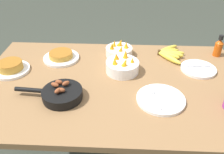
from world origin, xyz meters
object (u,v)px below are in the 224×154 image
at_px(frittata_plate_center, 61,56).
at_px(hot_sauce_bottle, 219,47).
at_px(banana_bunch, 169,53).
at_px(empty_plate_near_front, 161,99).
at_px(fruit_bowl_citrus, 119,51).
at_px(fruit_bowl_mango, 122,66).
at_px(skillet, 61,94).
at_px(empty_plate_far_left, 198,69).
at_px(frittata_plate_side, 11,67).

height_order(frittata_plate_center, hot_sauce_bottle, hot_sauce_bottle).
bearing_deg(banana_bunch, hot_sauce_bottle, 3.72).
distance_m(empty_plate_near_front, fruit_bowl_citrus, 0.52).
distance_m(fruit_bowl_citrus, hot_sauce_bottle, 0.66).
bearing_deg(fruit_bowl_mango, fruit_bowl_citrus, 97.00).
bearing_deg(fruit_bowl_mango, skillet, -139.11).
distance_m(skillet, empty_plate_far_left, 0.84).
bearing_deg(fruit_bowl_citrus, fruit_bowl_mango, -83.00).
relative_size(fruit_bowl_citrus, hot_sauce_bottle, 1.20).
bearing_deg(frittata_plate_center, empty_plate_near_front, -33.31).
bearing_deg(fruit_bowl_mango, banana_bunch, 33.81).
bearing_deg(hot_sauce_bottle, empty_plate_far_left, -131.32).
relative_size(frittata_plate_side, fruit_bowl_citrus, 1.23).
height_order(frittata_plate_center, frittata_plate_side, frittata_plate_side).
height_order(skillet, fruit_bowl_mango, fruit_bowl_mango).
xyz_separation_m(skillet, frittata_plate_center, (-0.09, 0.40, -0.01)).
xyz_separation_m(skillet, fruit_bowl_citrus, (0.29, 0.47, 0.01)).
xyz_separation_m(empty_plate_far_left, fruit_bowl_citrus, (-0.49, 0.16, 0.03)).
distance_m(frittata_plate_center, frittata_plate_side, 0.32).
bearing_deg(fruit_bowl_citrus, banana_bunch, 1.43).
height_order(banana_bunch, frittata_plate_side, frittata_plate_side).
bearing_deg(frittata_plate_side, banana_bunch, 13.59).
distance_m(frittata_plate_side, fruit_bowl_citrus, 0.69).
bearing_deg(fruit_bowl_citrus, hot_sauce_bottle, 2.55).
height_order(skillet, frittata_plate_center, skillet).
relative_size(frittata_plate_center, empty_plate_near_front, 0.93).
distance_m(frittata_plate_center, hot_sauce_bottle, 1.05).
height_order(banana_bunch, hot_sauce_bottle, hot_sauce_bottle).
relative_size(empty_plate_far_left, fruit_bowl_citrus, 1.20).
bearing_deg(empty_plate_far_left, hot_sauce_bottle, 48.68).
bearing_deg(frittata_plate_side, hot_sauce_bottle, 11.21).
xyz_separation_m(banana_bunch, fruit_bowl_citrus, (-0.34, -0.01, 0.02)).
relative_size(skillet, fruit_bowl_mango, 1.80).
bearing_deg(hot_sauce_bottle, frittata_plate_center, -174.58).
distance_m(skillet, empty_plate_near_front, 0.51).
bearing_deg(skillet, empty_plate_near_front, -175.00).
distance_m(frittata_plate_center, empty_plate_far_left, 0.88).
bearing_deg(hot_sauce_bottle, fruit_bowl_citrus, -177.45).
bearing_deg(frittata_plate_side, skillet, -33.60).
relative_size(frittata_plate_side, empty_plate_near_front, 0.87).
height_order(frittata_plate_side, hot_sauce_bottle, hot_sauce_bottle).
height_order(frittata_plate_side, fruit_bowl_citrus, fruit_bowl_citrus).
height_order(skillet, empty_plate_far_left, skillet).
bearing_deg(empty_plate_far_left, banana_bunch, 131.79).
bearing_deg(hot_sauce_bottle, fruit_bowl_mango, -160.04).
height_order(banana_bunch, frittata_plate_center, frittata_plate_center).
distance_m(frittata_plate_center, fruit_bowl_citrus, 0.39).
height_order(empty_plate_far_left, fruit_bowl_mango, fruit_bowl_mango).
height_order(skillet, hot_sauce_bottle, hot_sauce_bottle).
xyz_separation_m(empty_plate_near_front, hot_sauce_bottle, (0.44, 0.50, 0.06)).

